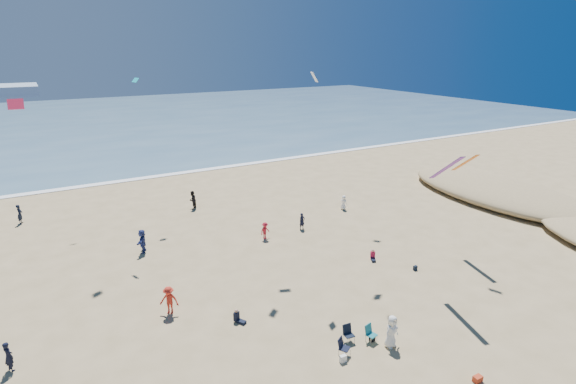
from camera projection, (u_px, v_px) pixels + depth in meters
ocean at (78, 123)px, 95.87m from camera, size 220.00×100.00×0.06m
surf_line at (123, 181)px, 54.59m from camera, size 220.00×1.20×0.08m
standing_flyers at (218, 275)px, 30.39m from camera, size 29.44×39.65×1.92m
seated_group at (279, 338)px, 24.59m from camera, size 27.02×20.71×0.84m
chair_cluster at (355, 338)px, 24.42m from camera, size 2.77×1.54×1.00m
white_tote at (343, 359)px, 23.29m from camera, size 0.35×0.20×0.40m
black_backpack at (372, 338)px, 24.98m from camera, size 0.30×0.22×0.38m
cooler at (478, 379)px, 21.96m from camera, size 0.45×0.30×0.30m
navy_bag at (415, 268)px, 32.90m from camera, size 0.28×0.18×0.34m
kites_aloft at (350, 57)px, 28.36m from camera, size 40.51×43.96×28.87m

